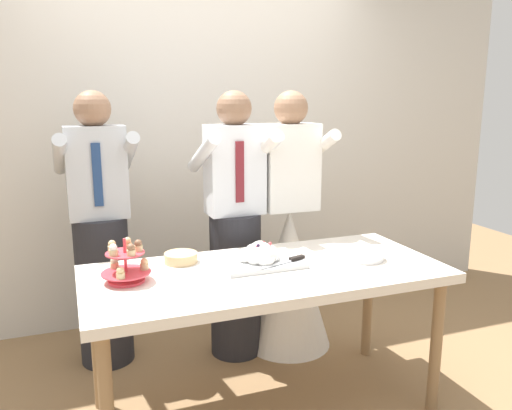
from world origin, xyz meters
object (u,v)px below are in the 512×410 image
object	(u,v)px
round_cake	(181,259)
person_bride	(289,260)
person_guest	(101,245)
plate_stack	(364,255)
dessert_table	(266,283)
main_cake_tray	(261,256)
person_groom	(235,240)
cupcake_stand	(126,263)

from	to	relation	value
round_cake	person_bride	bearing A→B (deg)	26.96
person_guest	plate_stack	bearing A→B (deg)	-33.77
dessert_table	person_bride	bearing A→B (deg)	56.96
plate_stack	round_cake	world-z (taller)	round_cake
main_cake_tray	round_cake	bearing A→B (deg)	159.45
person_guest	main_cake_tray	bearing A→B (deg)	-45.14
dessert_table	person_guest	xyz separation A→B (m)	(-0.74, 0.83, 0.05)
round_cake	person_groom	distance (m)	0.61
dessert_table	plate_stack	distance (m)	0.56
plate_stack	person_bride	world-z (taller)	person_bride
plate_stack	person_bride	distance (m)	0.71
dessert_table	round_cake	size ratio (longest dim) A/B	7.50
round_cake	person_guest	size ratio (longest dim) A/B	0.14
dessert_table	person_bride	world-z (taller)	person_bride
cupcake_stand	person_guest	bearing A→B (deg)	94.72
dessert_table	cupcake_stand	xyz separation A→B (m)	(-0.68, 0.07, 0.16)
person_groom	person_guest	bearing A→B (deg)	167.16
dessert_table	main_cake_tray	world-z (taller)	main_cake_tray
plate_stack	person_groom	size ratio (longest dim) A/B	0.13
round_cake	person_groom	size ratio (longest dim) A/B	0.14
cupcake_stand	person_groom	world-z (taller)	person_groom
plate_stack	person_guest	xyz separation A→B (m)	(-1.29, 0.86, -0.05)
cupcake_stand	round_cake	bearing A→B (deg)	28.43
plate_stack	round_cake	bearing A→B (deg)	164.43
plate_stack	person_guest	bearing A→B (deg)	146.23
cupcake_stand	dessert_table	bearing A→B (deg)	-5.68
person_groom	person_bride	world-z (taller)	same
dessert_table	person_guest	size ratio (longest dim) A/B	1.08
dessert_table	plate_stack	world-z (taller)	plate_stack
round_cake	person_guest	world-z (taller)	person_guest
round_cake	plate_stack	bearing A→B (deg)	-15.57
person_groom	dessert_table	bearing A→B (deg)	-94.41
main_cake_tray	person_guest	world-z (taller)	person_guest
person_groom	person_bride	xyz separation A→B (m)	(0.36, -0.02, -0.16)
main_cake_tray	round_cake	size ratio (longest dim) A/B	1.79
round_cake	main_cake_tray	bearing A→B (deg)	-20.55
main_cake_tray	person_guest	distance (m)	1.05
plate_stack	person_guest	distance (m)	1.55
dessert_table	cupcake_stand	world-z (taller)	cupcake_stand
main_cake_tray	round_cake	distance (m)	0.41
plate_stack	round_cake	distance (m)	0.96
cupcake_stand	person_guest	distance (m)	0.77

